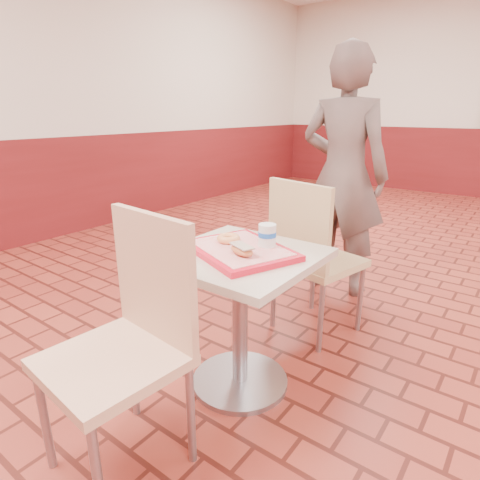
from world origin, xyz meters
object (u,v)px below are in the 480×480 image
Objects in this scene: chair_main_front at (130,333)px; ring_donut at (228,238)px; paper_cup at (267,235)px; main_table at (240,299)px; chair_main_back at (311,252)px; long_john_donut at (242,250)px; customer at (343,175)px; serving_tray at (240,250)px.

chair_main_front reaches higher than ring_donut.
paper_cup is at bearing 81.73° from chair_main_front.
main_table is 0.74× the size of chair_main_back.
paper_cup is (0.02, 0.15, 0.03)m from long_john_donut.
chair_main_back is 0.79m from customer.
ring_donut is 0.18m from paper_cup.
paper_cup is at bearing 108.99° from chair_main_back.
customer is (-0.10, 1.32, 0.39)m from main_table.
serving_tray is 0.10m from long_john_donut.
ring_donut reaches higher than serving_tray.
chair_main_front is 0.61m from ring_donut.
ring_donut is (-0.12, -0.59, 0.21)m from chair_main_back.
main_table is 6.86× the size of paper_cup.
ring_donut is at bearing 96.87° from chair_main_front.
customer is at bearing 94.40° from serving_tray.
long_john_donut is (0.13, 0.48, 0.20)m from chair_main_front.
paper_cup reaches higher than ring_donut.
chair_main_front is at bearing -104.85° from long_john_donut.
serving_tray is at bearing 91.92° from customer.
paper_cup is (0.19, -1.23, -0.09)m from customer.
ring_donut is at bearing 146.26° from long_john_donut.
chair_main_front is at bearing 88.56° from customer.
ring_donut reaches higher than main_table.
chair_main_back is 0.63m from ring_donut.
long_john_donut is 0.16m from paper_cup.
chair_main_back is 9.32× the size of paper_cup.
long_john_donut reaches higher than main_table.
customer reaches higher than long_john_donut.
chair_main_back reaches higher than ring_donut.
paper_cup is (0.17, 0.06, 0.03)m from ring_donut.
long_john_donut is at bearing -99.01° from paper_cup.
ring_donut is at bearing 162.87° from serving_tray.
customer is at bearing 96.23° from chair_main_front.
long_john_donut is (0.06, -0.07, 0.03)m from serving_tray.
long_john_donut is at bearing -33.74° from ring_donut.
main_table is 0.56m from chair_main_front.
long_john_donut is at bearing 80.34° from chair_main_front.
customer is 1.25m from paper_cup.
ring_donut is at bearing 162.87° from main_table.
long_john_donut is (0.16, -1.39, -0.12)m from customer.
customer reaches higher than chair_main_back.
chair_main_back reaches higher than long_john_donut.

